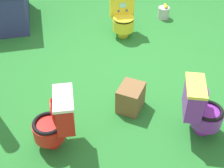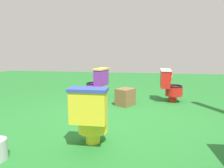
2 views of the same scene
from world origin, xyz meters
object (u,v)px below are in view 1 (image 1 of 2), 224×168
toilet_red (56,121)px  lemon_bucket (164,12)px  small_crate (131,98)px  toilet_purple (201,109)px  toilet_yellow (123,15)px  vendor_table (4,1)px

toilet_red → lemon_bucket: size_ratio=2.63×
small_crate → toilet_purple: bearing=-125.6°
toilet_purple → toilet_red: size_ratio=1.00×
toilet_yellow → toilet_red: bearing=63.2°
vendor_table → lemon_bucket: (-0.35, -3.00, -0.28)m
lemon_bucket → vendor_table: bearing=83.4°
toilet_purple → small_crate: 0.91m
toilet_red → lemon_bucket: 3.53m
toilet_purple → small_crate: toilet_purple is taller
toilet_yellow → small_crate: bearing=82.8°
toilet_yellow → vendor_table: vendor_table is taller
vendor_table → lemon_bucket: 3.03m
toilet_red → lemon_bucket: bearing=-36.0°
small_crate → vendor_table: bearing=34.4°
lemon_bucket → small_crate: bearing=154.7°
toilet_yellow → toilet_purple: 2.46m
toilet_yellow → small_crate: 1.92m
toilet_yellow → small_crate: toilet_yellow is taller
toilet_yellow → toilet_purple: bearing=101.1°
toilet_red → toilet_yellow: bearing=-26.4°
vendor_table → lemon_bucket: size_ratio=5.49×
vendor_table → small_crate: size_ratio=4.28×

